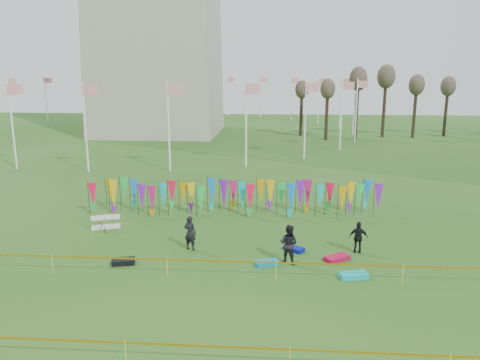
# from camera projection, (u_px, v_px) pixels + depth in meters

# --- Properties ---
(ground) EXTENTS (160.00, 160.00, 0.00)m
(ground) POSITION_uv_depth(u_px,v_px,m) (215.00, 267.00, 21.74)
(ground) COLOR #204B15
(ground) RESTS_ON ground
(flagpole_ring) EXTENTS (57.40, 56.16, 8.00)m
(flagpole_ring) POSITION_uv_depth(u_px,v_px,m) (161.00, 105.00, 68.45)
(flagpole_ring) COLOR white
(flagpole_ring) RESTS_ON ground
(banner_row) EXTENTS (18.64, 0.64, 2.14)m
(banner_row) POSITION_uv_depth(u_px,v_px,m) (236.00, 195.00, 29.47)
(banner_row) COLOR black
(banner_row) RESTS_ON ground
(caution_tape_near) EXTENTS (26.00, 0.02, 0.90)m
(caution_tape_near) POSITION_uv_depth(u_px,v_px,m) (207.00, 262.00, 20.35)
(caution_tape_near) COLOR #E6B304
(caution_tape_near) RESTS_ON ground
(caution_tape_far) EXTENTS (26.00, 0.02, 0.90)m
(caution_tape_far) POSITION_uv_depth(u_px,v_px,m) (176.00, 346.00, 14.09)
(caution_tape_far) COLOR #E6B304
(caution_tape_far) RESTS_ON ground
(box_kite) EXTENTS (0.81, 0.81, 0.90)m
(box_kite) POSITION_uv_depth(u_px,v_px,m) (106.00, 222.00, 26.73)
(box_kite) COLOR red
(box_kite) RESTS_ON ground
(person_left) EXTENTS (0.77, 0.66, 1.79)m
(person_left) POSITION_uv_depth(u_px,v_px,m) (190.00, 233.00, 23.64)
(person_left) COLOR black
(person_left) RESTS_ON ground
(person_mid) EXTENTS (1.06, 0.90, 1.87)m
(person_mid) POSITION_uv_depth(u_px,v_px,m) (289.00, 244.00, 22.02)
(person_mid) COLOR black
(person_mid) RESTS_ON ground
(person_right) EXTENTS (1.00, 0.64, 1.61)m
(person_right) POSITION_uv_depth(u_px,v_px,m) (358.00, 238.00, 23.24)
(person_right) COLOR black
(person_right) RESTS_ON ground
(kite_bag_turquoise) EXTENTS (1.21, 0.92, 0.22)m
(kite_bag_turquoise) POSITION_uv_depth(u_px,v_px,m) (267.00, 263.00, 21.89)
(kite_bag_turquoise) COLOR #0B89AE
(kite_bag_turquoise) RESTS_ON ground
(kite_bag_blue) EXTENTS (1.13, 1.03, 0.21)m
(kite_bag_blue) POSITION_uv_depth(u_px,v_px,m) (294.00, 249.00, 23.64)
(kite_bag_blue) COLOR #081592
(kite_bag_blue) RESTS_ON ground
(kite_bag_red) EXTENTS (1.36, 1.19, 0.23)m
(kite_bag_red) POSITION_uv_depth(u_px,v_px,m) (337.00, 258.00, 22.44)
(kite_bag_red) COLOR #BD0C38
(kite_bag_red) RESTS_ON ground
(kite_bag_black) EXTENTS (1.15, 0.82, 0.24)m
(kite_bag_black) POSITION_uv_depth(u_px,v_px,m) (123.00, 261.00, 22.03)
(kite_bag_black) COLOR black
(kite_bag_black) RESTS_ON ground
(kite_bag_teal) EXTENTS (1.33, 0.86, 0.23)m
(kite_bag_teal) POSITION_uv_depth(u_px,v_px,m) (354.00, 276.00, 20.52)
(kite_bag_teal) COLOR #0DBCC1
(kite_bag_teal) RESTS_ON ground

